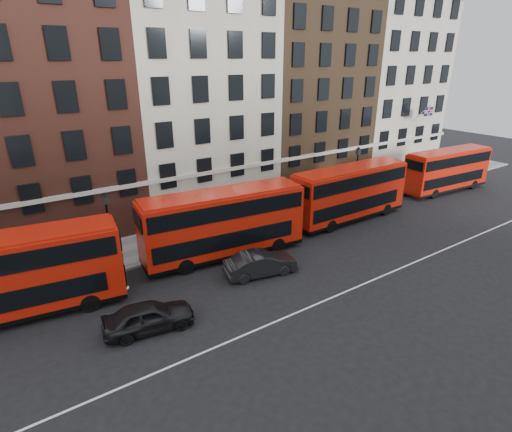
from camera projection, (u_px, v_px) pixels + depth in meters
ground at (323, 278)px, 25.52m from camera, size 120.00×120.00×0.00m
pavement at (237, 224)px, 33.59m from camera, size 80.00×5.00×0.15m
kerb at (254, 234)px, 31.66m from camera, size 80.00×0.30×0.16m
road_centre_line at (345, 292)px, 23.98m from camera, size 70.00×0.12×0.01m
building_terrace at (189, 92)px, 35.37m from camera, size 64.00×11.95×22.00m
bus_a at (8, 276)px, 20.75m from camera, size 11.46×4.21×4.71m
bus_b at (223, 222)px, 27.39m from camera, size 11.62×3.95×4.79m
bus_c at (349, 192)px, 33.79m from camera, size 11.15×2.74×4.68m
bus_d at (447, 169)px, 41.26m from camera, size 10.56×3.30×4.37m
car_rear at (149, 316)px, 20.40m from camera, size 4.82×2.55×1.56m
car_front at (261, 264)px, 25.65m from camera, size 4.96×2.54×1.56m
lamp_post_left at (109, 228)px, 25.21m from camera, size 0.44×0.44×5.33m
lamp_post_right at (356, 172)px, 37.67m from camera, size 0.44×0.44×5.33m
traffic_light at (421, 165)px, 42.72m from camera, size 0.25×0.45×3.27m
iron_railings at (224, 210)px, 35.07m from camera, size 6.60×0.06×1.00m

